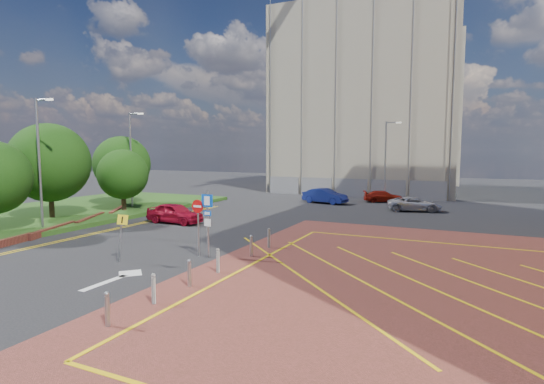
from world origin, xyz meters
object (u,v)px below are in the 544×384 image
Objects in this scene: lamp_left_near at (40,158)px; car_blue_back at (325,196)px; car_red_back at (384,196)px; car_silver_back at (414,204)px; tree_c at (123,174)px; lamp_back at (386,158)px; tree_b at (49,163)px; lamp_left_far at (131,156)px; tree_d at (122,164)px; warning_sign at (121,232)px; sign_cluster at (204,217)px; car_red_left at (175,213)px.

lamp_left_near is 24.57m from car_blue_back.
car_silver_back reaches higher than car_red_back.
tree_c is 25.19m from lamp_back.
lamp_left_far is (1.08, 7.00, 0.42)m from tree_b.
tree_d is 20.21m from warning_sign.
sign_cluster is 3.80m from warning_sign.
lamp_left_near reaches higher than lamp_back.
lamp_back reaches higher than tree_d.
lamp_left_far is 24.46m from lamp_back.
sign_cluster is 0.76× the size of car_red_left.
tree_d is at bearing 103.59° from car_red_back.
lamp_back is 1.83× the size of car_silver_back.
tree_c is 15.92m from warning_sign.
lamp_back is at bearing 40.86° from lamp_left_far.
tree_c reaches higher than car_silver_back.
lamp_back is at bearing 36.09° from tree_d.
lamp_left_far is 1.00× the size of lamp_back.
lamp_left_far reaches higher than tree_b.
tree_c is at bearing 104.19° from car_silver_back.
car_silver_back is (7.35, 20.43, -1.35)m from sign_cluster.
lamp_left_far is (2.08, -1.00, 0.79)m from tree_d.
tree_b is at bearing 117.90° from car_red_back.
lamp_left_near reaches higher than sign_cluster.
lamp_back reaches higher than tree_c.
warning_sign is 0.51× the size of car_blue_back.
car_silver_back is at bearing 23.09° from lamp_left_far.
car_red_back is at bearing 81.45° from sign_cluster.
car_blue_back is at bearing 61.43° from lamp_left_near.
car_red_back is at bearing 47.76° from tree_b.
tree_b is 1.54× the size of car_silver_back.
tree_b is at bearing 111.96° from car_red_left.
car_blue_back is (6.16, 15.15, 0.01)m from car_red_left.
tree_b reaches higher than tree_c.
sign_cluster is 0.73× the size of car_silver_back.
lamp_back is (19.58, 23.00, 0.12)m from tree_b.
lamp_back is 1.83× the size of car_blue_back.
car_red_left is (-11.07, -19.85, -3.65)m from lamp_back.
tree_d reaches higher than warning_sign.
warning_sign is at bearing -48.62° from lamp_left_far.
sign_cluster is at bearing 146.04° from car_silver_back.
sign_cluster is (-3.78, -27.02, -2.41)m from lamp_back.
tree_d reaches higher than car_red_back.
tree_c is 7.21m from car_red_left.
car_silver_back is (23.15, 16.41, -3.63)m from tree_b.
car_silver_back is (21.15, 11.41, -2.59)m from tree_c.
lamp_left_near is 29.99m from car_red_back.
sign_cluster is at bearing 40.22° from warning_sign.
tree_c is at bearing 146.84° from sign_cluster.
car_red_left is (5.43, 6.15, -3.95)m from lamp_left_near.
warning_sign is (11.85, -13.44, -3.23)m from lamp_left_far.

